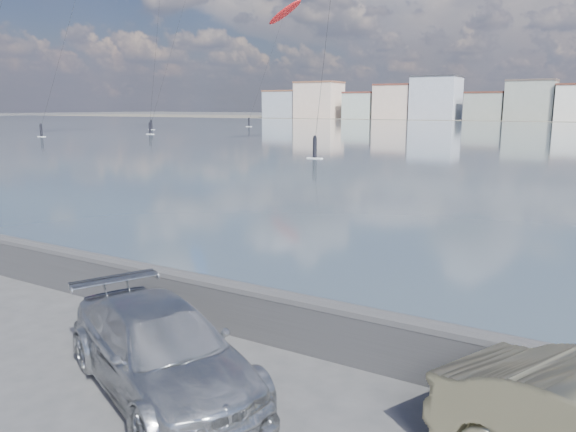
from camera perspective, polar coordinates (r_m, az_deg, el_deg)
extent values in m
plane|color=#333335|center=(10.04, -17.71, -15.69)|extent=(700.00, 700.00, 0.00)
cube|color=#28282B|center=(11.63, -7.66, -9.05)|extent=(400.00, 0.35, 0.90)
cylinder|color=#28282B|center=(11.48, -7.72, -6.95)|extent=(400.00, 0.36, 0.36)
cube|color=#9EA8B7|center=(225.63, -0.37, 11.23)|extent=(14.00, 11.00, 10.00)
cube|color=brown|center=(225.71, -0.38, 12.57)|extent=(14.28, 11.22, 0.60)
cube|color=beige|center=(217.87, 3.16, 11.61)|extent=(16.00, 12.00, 13.00)
cube|color=brown|center=(218.04, 3.18, 13.40)|extent=(16.32, 12.24, 0.60)
cube|color=#B7C6BC|center=(210.11, 7.44, 11.01)|extent=(11.00, 10.00, 9.00)
cube|color=brown|center=(210.17, 7.47, 12.32)|extent=(11.22, 10.20, 0.60)
cube|color=beige|center=(205.14, 10.83, 11.26)|extent=(13.00, 11.00, 11.50)
cube|color=brown|center=(205.27, 10.89, 12.95)|extent=(13.26, 11.22, 0.60)
cube|color=#B2B7C6|center=(200.46, 14.79, 11.46)|extent=(15.00, 12.00, 14.00)
cube|color=#2D2D33|center=(200.69, 14.90, 13.54)|extent=(15.30, 12.24, 0.60)
cube|color=gray|center=(196.27, 19.44, 10.41)|extent=(12.00, 10.00, 8.50)
cube|color=#562D23|center=(196.32, 19.53, 11.74)|extent=(12.24, 10.20, 0.60)
cube|color=gray|center=(193.84, 23.44, 10.65)|extent=(14.00, 11.00, 12.00)
cube|color=#4C423D|center=(193.99, 23.58, 12.51)|extent=(14.28, 11.22, 0.60)
imported|color=#B2B5B9|center=(9.25, -12.72, -13.12)|extent=(5.07, 3.65, 1.36)
cube|color=white|center=(91.18, -23.75, 7.40)|extent=(1.40, 0.42, 0.08)
cylinder|color=black|center=(91.14, -23.79, 7.96)|extent=(0.36, 0.36, 1.70)
sphere|color=black|center=(91.11, -23.84, 8.53)|extent=(0.28, 0.28, 0.28)
cylinder|color=black|center=(92.97, -21.94, 15.54)|extent=(2.09, 7.96, 23.22)
cube|color=white|center=(112.77, -13.68, 8.55)|extent=(1.40, 0.42, 0.08)
cylinder|color=black|center=(112.74, -13.70, 9.00)|extent=(0.36, 0.36, 1.70)
sphere|color=black|center=(112.72, -13.72, 9.46)|extent=(0.28, 0.28, 0.28)
cylinder|color=black|center=(115.56, -11.82, 15.92)|extent=(2.79, 9.41, 26.68)
cube|color=white|center=(93.92, -13.83, 8.09)|extent=(1.40, 0.42, 0.08)
cylinder|color=black|center=(93.88, -13.86, 8.64)|extent=(0.36, 0.36, 1.70)
sphere|color=black|center=(93.85, -13.88, 9.19)|extent=(0.28, 0.28, 0.28)
cylinder|color=black|center=(99.72, -13.00, 19.55)|extent=(3.52, 9.92, 36.58)
cube|color=white|center=(48.65, 2.73, 5.90)|extent=(1.40, 0.42, 0.08)
cylinder|color=black|center=(48.58, 2.74, 6.96)|extent=(0.36, 0.36, 1.70)
sphere|color=black|center=(48.52, 2.75, 8.02)|extent=(0.28, 0.28, 0.28)
ellipsoid|color=red|center=(141.22, -0.32, 19.98)|extent=(9.15, 3.29, 6.20)
cube|color=white|center=(126.20, -3.99, 9.07)|extent=(1.40, 0.42, 0.08)
cylinder|color=black|center=(126.18, -4.00, 9.47)|extent=(0.36, 0.36, 1.70)
sphere|color=black|center=(126.15, -4.00, 9.88)|extent=(0.28, 0.28, 0.28)
cylinder|color=black|center=(133.09, -2.10, 15.11)|extent=(0.40, 15.84, 25.00)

